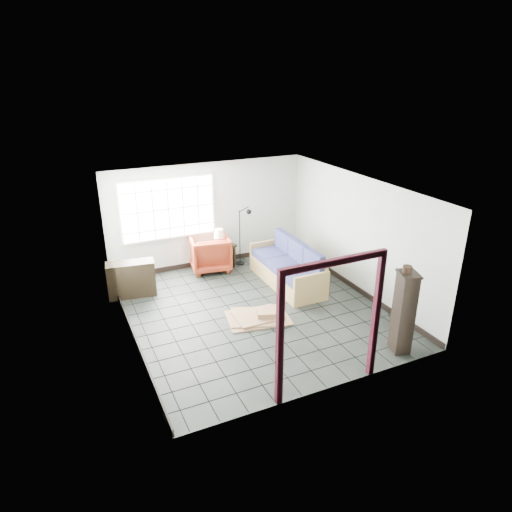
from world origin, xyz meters
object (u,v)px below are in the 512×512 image
futon_sofa (289,269)px  armchair (210,251)px  tall_shelf (404,312)px  side_table (222,249)px

futon_sofa → armchair: futon_sofa is taller
futon_sofa → tall_shelf: bearing=-82.0°
armchair → side_table: armchair is taller
armchair → tall_shelf: size_ratio=0.64×
futon_sofa → side_table: (-1.08, 1.53, 0.12)m
futon_sofa → armchair: bearing=132.7°
futon_sofa → armchair: size_ratio=2.36×
armchair → tall_shelf: (1.86, -4.78, 0.29)m
armchair → side_table: 0.33m
tall_shelf → armchair: bearing=129.9°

